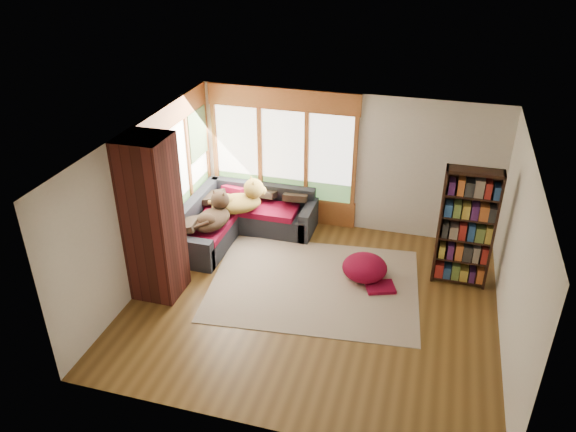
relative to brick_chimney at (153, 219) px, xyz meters
The scene contains 17 objects.
floor 2.75m from the brick_chimney, ahead, with size 5.50×5.50×0.00m, color #573A18.
ceiling 2.75m from the brick_chimney, ahead, with size 5.50×5.50×0.00m, color white.
wall_back 3.73m from the brick_chimney, 49.90° to the left, with size 5.50×0.04×2.60m, color silver.
wall_front 3.22m from the brick_chimney, 41.86° to the right, with size 5.50×0.04×2.60m, color silver.
wall_left 0.49m from the brick_chimney, 135.00° to the left, with size 0.04×5.00×2.60m, color silver.
wall_right 5.16m from the brick_chimney, ahead, with size 0.04×5.00×2.60m, color silver.
windows_back 3.07m from the brick_chimney, 66.95° to the left, with size 2.82×0.10×1.90m.
windows_left 1.58m from the brick_chimney, 101.66° to the left, with size 0.10×2.62×1.90m.
roller_blind 2.44m from the brick_chimney, 96.95° to the left, with size 0.03×0.72×0.90m, color #60804F.
brick_chimney is the anchor object (origin of this frame).
sectional_sofa 2.32m from the brick_chimney, 77.71° to the left, with size 2.20×2.20×0.80m.
area_rug 2.77m from the brick_chimney, 19.24° to the left, with size 3.31×2.53×0.01m, color beige.
bookshelf 4.80m from the brick_chimney, 18.77° to the left, with size 0.85×0.28×1.98m.
pouf 3.47m from the brick_chimney, 21.73° to the left, with size 0.74×0.74×0.40m, color maroon.
dog_tan 2.16m from the brick_chimney, 72.30° to the left, with size 1.08×0.97×0.53m.
dog_brindle 1.52m from the brick_chimney, 74.71° to the left, with size 0.63×0.92×0.47m.
throw_pillows 2.31m from the brick_chimney, 77.57° to the left, with size 1.98×1.68×0.45m.
Camera 1 is at (1.53, -6.82, 5.36)m, focal length 35.00 mm.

